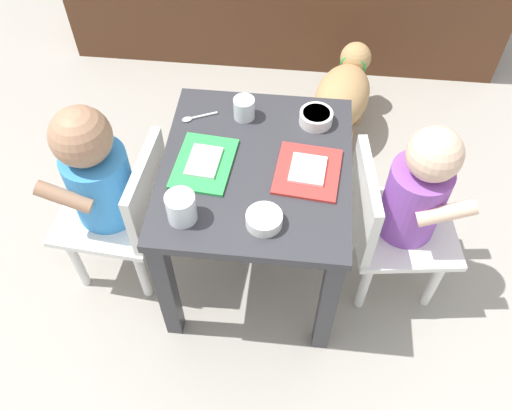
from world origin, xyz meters
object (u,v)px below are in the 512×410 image
at_px(dog, 344,92).
at_px(cereal_bowl_left_side, 264,219).
at_px(seated_child_left, 103,180).
at_px(food_tray_right, 308,171).
at_px(dining_table, 256,189).
at_px(water_cup_left, 244,109).
at_px(food_tray_left, 204,163).
at_px(spoon_by_left_tray, 196,117).
at_px(cereal_bowl_right_side, 316,117).
at_px(water_cup_right, 181,209).
at_px(seated_child_right, 410,198).

xyz_separation_m(dog, cereal_bowl_left_side, (-0.21, -0.82, 0.30)).
xyz_separation_m(seated_child_left, food_tray_right, (0.53, 0.02, 0.08)).
bearing_deg(dining_table, water_cup_left, 106.15).
relative_size(food_tray_right, water_cup_left, 3.16).
height_order(food_tray_left, food_tray_right, same).
height_order(food_tray_right, cereal_bowl_left_side, cereal_bowl_left_side).
bearing_deg(spoon_by_left_tray, cereal_bowl_right_side, 3.08).
bearing_deg(cereal_bowl_right_side, food_tray_left, -146.36).
bearing_deg(food_tray_left, food_tray_right, -0.00).
xyz_separation_m(seated_child_left, water_cup_right, (0.25, -0.15, 0.10)).
xyz_separation_m(food_tray_left, cereal_bowl_left_side, (0.17, -0.17, 0.01)).
xyz_separation_m(food_tray_left, water_cup_right, (-0.02, -0.17, 0.03)).
xyz_separation_m(seated_child_right, water_cup_left, (-0.45, 0.17, 0.11)).
distance_m(seated_child_right, water_cup_left, 0.49).
distance_m(dog, cereal_bowl_left_side, 0.90).
xyz_separation_m(seated_child_left, water_cup_left, (0.35, 0.21, 0.10)).
height_order(dining_table, spoon_by_left_tray, spoon_by_left_tray).
bearing_deg(dog, seated_child_right, -77.00).
bearing_deg(seated_child_left, seated_child_right, 2.43).
distance_m(food_tray_left, water_cup_right, 0.17).
relative_size(food_tray_left, cereal_bowl_left_side, 2.37).
bearing_deg(spoon_by_left_tray, water_cup_left, 8.69).
bearing_deg(dog, spoon_by_left_tray, -131.67).
distance_m(cereal_bowl_left_side, spoon_by_left_tray, 0.40).
bearing_deg(food_tray_right, water_cup_left, 134.42).
distance_m(dog, spoon_by_left_tray, 0.71).
bearing_deg(food_tray_right, water_cup_right, -149.08).
distance_m(seated_child_right, food_tray_right, 0.28).
bearing_deg(water_cup_right, cereal_bowl_right_side, 49.91).
distance_m(food_tray_left, cereal_bowl_right_side, 0.33).
bearing_deg(dog, seated_child_left, -134.26).
xyz_separation_m(food_tray_right, spoon_by_left_tray, (-0.31, 0.16, -0.00)).
xyz_separation_m(dining_table, seated_child_left, (-0.40, -0.03, 0.02)).
bearing_deg(dog, water_cup_left, -123.03).
bearing_deg(cereal_bowl_right_side, cereal_bowl_left_side, -106.85).
xyz_separation_m(cereal_bowl_right_side, spoon_by_left_tray, (-0.32, -0.02, -0.02)).
distance_m(seated_child_left, cereal_bowl_left_side, 0.47).
bearing_deg(food_tray_left, cereal_bowl_right_side, 33.64).
distance_m(dining_table, food_tray_right, 0.16).
height_order(dog, cereal_bowl_right_side, cereal_bowl_right_side).
bearing_deg(seated_child_left, water_cup_right, -30.63).
xyz_separation_m(seated_child_left, spoon_by_left_tray, (0.22, 0.19, 0.07)).
bearing_deg(dining_table, food_tray_left, -175.34).
bearing_deg(cereal_bowl_left_side, dining_table, 101.86).
height_order(dining_table, seated_child_left, seated_child_left).
bearing_deg(food_tray_left, dining_table, 4.66).
height_order(water_cup_left, spoon_by_left_tray, water_cup_left).
bearing_deg(seated_child_left, dining_table, 4.60).
bearing_deg(food_tray_right, seated_child_left, -177.66).
bearing_deg(spoon_by_left_tray, food_tray_right, -27.95).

